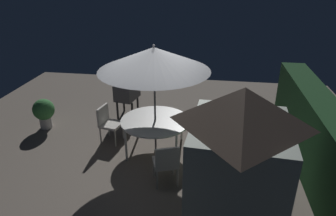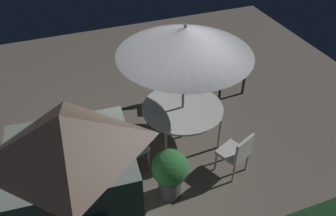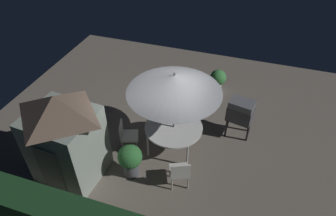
# 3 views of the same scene
# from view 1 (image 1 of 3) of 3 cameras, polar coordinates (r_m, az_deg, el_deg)

# --- Properties ---
(ground_plane) EXTENTS (11.00, 11.00, 0.00)m
(ground_plane) POSITION_cam_1_polar(r_m,az_deg,el_deg) (6.98, -3.66, -9.23)
(ground_plane) COLOR #6B6056
(hedge_backdrop) EXTENTS (5.80, 0.62, 1.52)m
(hedge_backdrop) POSITION_cam_1_polar(r_m,az_deg,el_deg) (6.83, 26.38, -5.38)
(hedge_backdrop) COLOR #193D1E
(hedge_backdrop) RESTS_ON ground
(garden_shed) EXTENTS (1.70, 1.56, 2.47)m
(garden_shed) POSITION_cam_1_polar(r_m,az_deg,el_deg) (4.67, 12.81, -10.26)
(garden_shed) COLOR gray
(garden_shed) RESTS_ON ground
(patio_table) EXTENTS (1.57, 1.57, 0.77)m
(patio_table) POSITION_cam_1_polar(r_m,az_deg,el_deg) (6.90, -2.40, -2.61)
(patio_table) COLOR white
(patio_table) RESTS_ON ground
(patio_umbrella) EXTENTS (2.37, 2.37, 2.49)m
(patio_umbrella) POSITION_cam_1_polar(r_m,az_deg,el_deg) (6.37, -2.63, 9.13)
(patio_umbrella) COLOR #4C4C51
(patio_umbrella) RESTS_ON ground
(bbq_grill) EXTENTS (0.79, 0.63, 1.20)m
(bbq_grill) POSITION_cam_1_polar(r_m,az_deg,el_deg) (8.55, -7.71, 3.60)
(bbq_grill) COLOR #47474C
(bbq_grill) RESTS_ON ground
(chair_near_shed) EXTENTS (0.54, 0.55, 0.90)m
(chair_near_shed) POSITION_cam_1_polar(r_m,az_deg,el_deg) (7.51, -11.18, -2.47)
(chair_near_shed) COLOR silver
(chair_near_shed) RESTS_ON ground
(chair_far_side) EXTENTS (0.59, 0.59, 0.90)m
(chair_far_side) POSITION_cam_1_polar(r_m,az_deg,el_deg) (5.91, -0.34, -10.03)
(chair_far_side) COLOR silver
(chair_far_side) RESTS_ON ground
(chair_toward_hedge) EXTENTS (0.61, 0.61, 0.90)m
(chair_toward_hedge) POSITION_cam_1_polar(r_m,az_deg,el_deg) (7.37, 7.77, -2.75)
(chair_toward_hedge) COLOR silver
(chair_toward_hedge) RESTS_ON ground
(potted_plant_by_shed) EXTENTS (0.62, 0.62, 0.97)m
(potted_plant_by_shed) POSITION_cam_1_polar(r_m,az_deg,el_deg) (6.24, 7.86, -7.76)
(potted_plant_by_shed) COLOR #4C4C51
(potted_plant_by_shed) RESTS_ON ground
(potted_plant_by_grill) EXTENTS (0.56, 0.56, 0.81)m
(potted_plant_by_grill) POSITION_cam_1_polar(r_m,az_deg,el_deg) (8.62, -22.18, -0.58)
(potted_plant_by_grill) COLOR silver
(potted_plant_by_grill) RESTS_ON ground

